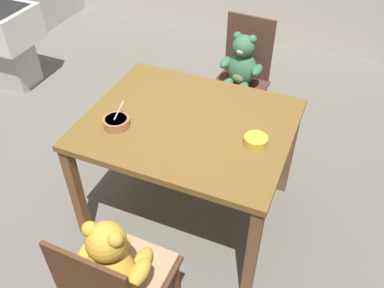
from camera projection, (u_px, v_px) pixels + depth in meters
ground_plane at (189, 210)px, 2.73m from camera, size 5.20×5.20×0.04m
dining_table at (189, 134)px, 2.29m from camera, size 1.12×0.92×0.73m
teddy_chair_near_front at (116, 271)px, 1.71m from camera, size 0.40×0.42×0.90m
teddy_chair_far_center at (241, 70)px, 2.95m from camera, size 0.40×0.40×0.93m
porridge_bowl_terracotta_near_left at (116, 122)px, 2.19m from camera, size 0.14×0.15×0.12m
porridge_bowl_yellow_near_right at (256, 141)px, 2.07m from camera, size 0.12×0.12×0.05m
sink_basin at (8, 37)px, 3.56m from camera, size 0.45×0.47×0.73m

